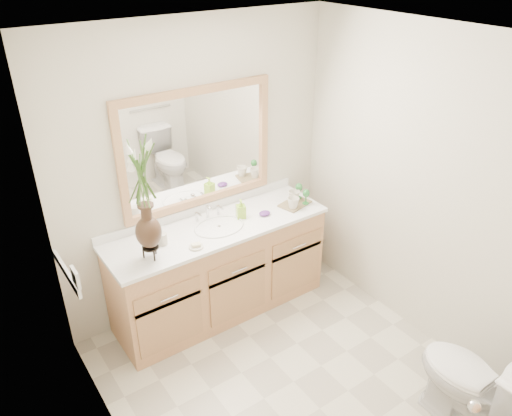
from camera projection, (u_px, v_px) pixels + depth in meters
floor at (294, 382)px, 3.64m from camera, size 2.60×2.60×0.00m
ceiling at (311, 41)px, 2.49m from camera, size 2.40×2.60×0.02m
wall_back at (198, 172)px, 4.00m from camera, size 2.40×0.02×2.40m
wall_front at (494, 378)px, 2.13m from camera, size 2.40×0.02×2.40m
wall_left at (113, 319)px, 2.47m from camera, size 0.02×2.60×2.40m
wall_right at (427, 193)px, 3.67m from camera, size 0.02×2.60×2.40m
vanity at (220, 270)px, 4.18m from camera, size 1.80×0.55×0.80m
counter at (218, 228)px, 3.98m from camera, size 1.84×0.57×0.03m
sink at (219, 233)px, 3.99m from camera, size 0.38×0.34×0.23m
mirror at (198, 149)px, 3.89m from camera, size 1.32×0.04×0.97m
switch_plate at (76, 277)px, 3.13m from camera, size 0.02×0.12×0.12m
toilet at (473, 384)px, 3.16m from camera, size 0.42×0.75×0.74m
flower_vase at (142, 181)px, 3.30m from camera, size 0.22×0.22×0.89m
tumbler at (163, 239)px, 3.72m from camera, size 0.07×0.07×0.09m
soap_dish at (196, 246)px, 3.70m from camera, size 0.11×0.11×0.03m
soap_bottle at (241, 210)px, 4.06m from camera, size 0.08×0.09×0.15m
purple_dish at (265, 213)px, 4.12m from camera, size 0.12×0.11×0.03m
tray at (295, 204)px, 4.29m from camera, size 0.30×0.24×0.01m
mug_left at (293, 203)px, 4.19m from camera, size 0.11×0.11×0.10m
mug_right at (294, 196)px, 4.30m from camera, size 0.13×0.12×0.10m
goblet_front at (306, 194)px, 4.24m from camera, size 0.06×0.06×0.13m
goblet_back at (299, 188)px, 4.33m from camera, size 0.06×0.06×0.14m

